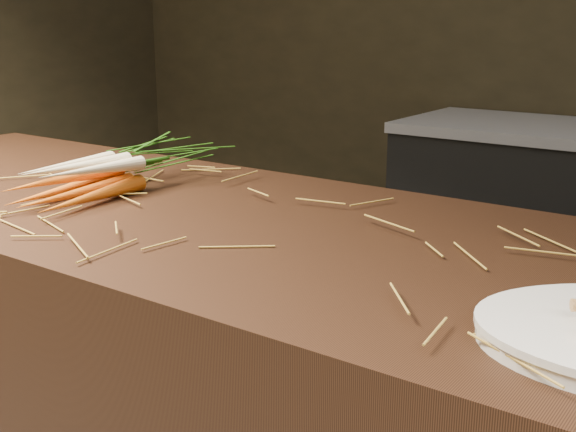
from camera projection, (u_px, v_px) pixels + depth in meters
name	position (u px, v px, depth m)	size (l,w,h in m)	color
straw_bedding	(262.00, 218.00, 1.20)	(1.40, 0.60, 0.02)	#A77D34
root_veg_bunch	(132.00, 167.00, 1.44)	(0.17, 0.48, 0.09)	#C64400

